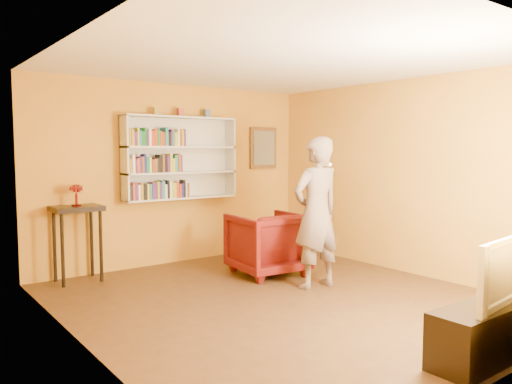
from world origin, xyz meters
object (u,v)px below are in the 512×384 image
armchair (268,243)px  television (492,270)px  bookshelf (179,158)px  console_table (77,219)px  person (316,213)px  ruby_lustre (76,190)px  tv_cabinet (490,331)px

armchair → television: (-0.29, -3.30, 0.31)m
bookshelf → console_table: bearing=-174.3°
person → television: bearing=84.8°
console_table → television: bearing=-66.8°
armchair → console_table: bearing=-22.1°
ruby_lustre → tv_cabinet: (1.93, -4.50, -0.97)m
person → tv_cabinet: size_ratio=1.45×
ruby_lustre → person: size_ratio=0.15×
bookshelf → ruby_lustre: bearing=-174.3°
ruby_lustre → television: size_ratio=0.29×
ruby_lustre → person: person is taller
bookshelf → tv_cabinet: bookshelf is taller
console_table → tv_cabinet: bearing=-66.8°
console_table → bookshelf: bearing=5.7°
ruby_lustre → console_table: bearing=-78.7°
bookshelf → television: size_ratio=1.88×
armchair → tv_cabinet: 3.32m
person → tv_cabinet: 2.53m
armchair → television: television is taller
television → armchair: bearing=78.6°
bookshelf → armchair: bearing=-65.4°
console_table → television: (1.93, -4.50, -0.09)m
console_table → ruby_lustre: bearing=101.3°
ruby_lustre → armchair: bearing=-28.5°
tv_cabinet → person: bearing=81.9°
bookshelf → tv_cabinet: bearing=-85.9°
bookshelf → ruby_lustre: bookshelf is taller
bookshelf → tv_cabinet: (0.34, -4.66, -1.36)m
console_table → ruby_lustre: size_ratio=3.54×
bookshelf → armchair: bookshelf is taller
ruby_lustre → armchair: size_ratio=0.30×
console_table → armchair: (2.21, -1.20, -0.39)m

